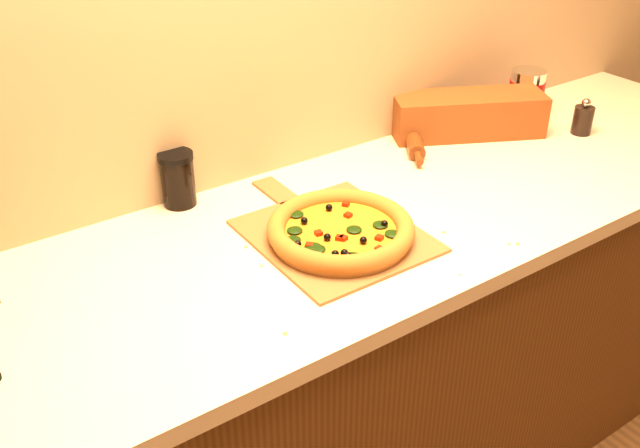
{
  "coord_description": "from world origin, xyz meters",
  "views": [
    {
      "loc": [
        -0.8,
        0.32,
        1.73
      ],
      "look_at": [
        -0.06,
        1.38,
        0.96
      ],
      "focal_mm": 40.0,
      "sensor_mm": 36.0,
      "label": 1
    }
  ],
  "objects_px": {
    "pepper_grinder": "(583,119)",
    "coffee_canister": "(526,93)",
    "dark_jar": "(178,179)",
    "pizza": "(341,230)",
    "pizza_peel": "(331,233)",
    "rolling_pin": "(412,137)"
  },
  "relations": [
    {
      "from": "rolling_pin",
      "to": "pizza_peel",
      "type": "bearing_deg",
      "value": -150.61
    },
    {
      "from": "rolling_pin",
      "to": "dark_jar",
      "type": "distance_m",
      "value": 0.68
    },
    {
      "from": "pizza",
      "to": "pepper_grinder",
      "type": "relative_size",
      "value": 3.02
    },
    {
      "from": "pizza_peel",
      "to": "pizza",
      "type": "distance_m",
      "value": 0.04
    },
    {
      "from": "pizza",
      "to": "dark_jar",
      "type": "distance_m",
      "value": 0.41
    },
    {
      "from": "pizza_peel",
      "to": "pepper_grinder",
      "type": "distance_m",
      "value": 0.92
    },
    {
      "from": "pizza_peel",
      "to": "dark_jar",
      "type": "height_order",
      "value": "dark_jar"
    },
    {
      "from": "pizza",
      "to": "pepper_grinder",
      "type": "bearing_deg",
      "value": 4.79
    },
    {
      "from": "pizza_peel",
      "to": "rolling_pin",
      "type": "height_order",
      "value": "rolling_pin"
    },
    {
      "from": "pepper_grinder",
      "to": "coffee_canister",
      "type": "bearing_deg",
      "value": 100.92
    },
    {
      "from": "dark_jar",
      "to": "coffee_canister",
      "type": "bearing_deg",
      "value": -4.8
    },
    {
      "from": "coffee_canister",
      "to": "dark_jar",
      "type": "distance_m",
      "value": 1.1
    },
    {
      "from": "pizza_peel",
      "to": "coffee_canister",
      "type": "bearing_deg",
      "value": 14.88
    },
    {
      "from": "pepper_grinder",
      "to": "coffee_canister",
      "type": "height_order",
      "value": "coffee_canister"
    },
    {
      "from": "pepper_grinder",
      "to": "rolling_pin",
      "type": "distance_m",
      "value": 0.5
    },
    {
      "from": "pizza_peel",
      "to": "dark_jar",
      "type": "xyz_separation_m",
      "value": [
        -0.21,
        0.32,
        0.06
      ]
    },
    {
      "from": "pizza",
      "to": "rolling_pin",
      "type": "distance_m",
      "value": 0.55
    },
    {
      "from": "pizza",
      "to": "pepper_grinder",
      "type": "distance_m",
      "value": 0.92
    },
    {
      "from": "dark_jar",
      "to": "pizza",
      "type": "bearing_deg",
      "value": -58.66
    },
    {
      "from": "pizza",
      "to": "dark_jar",
      "type": "height_order",
      "value": "dark_jar"
    },
    {
      "from": "pizza_peel",
      "to": "pizza",
      "type": "bearing_deg",
      "value": -89.65
    },
    {
      "from": "pizza_peel",
      "to": "dark_jar",
      "type": "relative_size",
      "value": 3.87
    }
  ]
}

